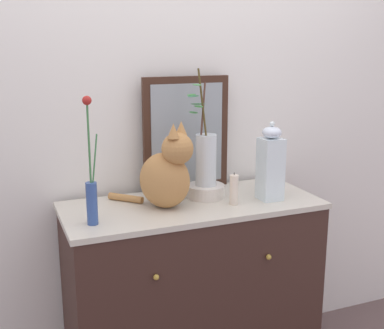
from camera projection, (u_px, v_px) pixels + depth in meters
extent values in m
cube|color=white|center=(167.00, 113.00, 2.50)|extent=(4.40, 0.08, 2.60)
cube|color=#3A241D|center=(192.00, 298.00, 2.41)|extent=(1.15, 0.49, 0.90)
cube|color=beige|center=(192.00, 205.00, 2.30)|extent=(1.18, 0.50, 0.02)
sphere|color=#B79338|center=(156.00, 277.00, 2.02)|extent=(0.02, 0.02, 0.02)
sphere|color=#B79338|center=(269.00, 257.00, 2.20)|extent=(0.02, 0.02, 0.02)
cube|color=#3A2218|center=(186.00, 134.00, 2.46)|extent=(0.44, 0.03, 0.56)
cube|color=gray|center=(187.00, 134.00, 2.44)|extent=(0.37, 0.01, 0.49)
ellipsoid|color=#B37D46|center=(165.00, 180.00, 2.20)|extent=(0.29, 0.29, 0.25)
sphere|color=#B37D46|center=(177.00, 149.00, 2.14)|extent=(0.14, 0.14, 0.14)
cone|color=#B37D46|center=(181.00, 128.00, 2.16)|extent=(0.05, 0.05, 0.06)
cone|color=#B37D46|center=(173.00, 131.00, 2.09)|extent=(0.05, 0.05, 0.06)
cylinder|color=#B37D46|center=(126.00, 198.00, 2.31)|extent=(0.14, 0.15, 0.03)
cylinder|color=#324F92|center=(92.00, 203.00, 2.00)|extent=(0.04, 0.04, 0.17)
cylinder|color=#3D7741|center=(89.00, 145.00, 1.95)|extent=(0.01, 0.01, 0.31)
sphere|color=#A6231F|center=(87.00, 100.00, 1.91)|extent=(0.04, 0.04, 0.04)
cylinder|color=#387940|center=(95.00, 158.00, 1.97)|extent=(0.03, 0.01, 0.19)
cylinder|color=silver|center=(206.00, 191.00, 2.37)|extent=(0.18, 0.18, 0.06)
cylinder|color=silver|center=(206.00, 160.00, 2.34)|extent=(0.10, 0.10, 0.24)
cylinder|color=#483B1B|center=(203.00, 113.00, 2.27)|extent=(0.04, 0.07, 0.39)
ellipsoid|color=#377C37|center=(199.00, 106.00, 2.25)|extent=(0.04, 0.07, 0.01)
ellipsoid|color=#33734B|center=(193.00, 96.00, 2.20)|extent=(0.08, 0.07, 0.01)
ellipsoid|color=#3F7F42|center=(197.00, 85.00, 2.19)|extent=(0.04, 0.07, 0.01)
cylinder|color=#523327|center=(202.00, 119.00, 2.30)|extent=(0.05, 0.05, 0.33)
ellipsoid|color=#3D7E42|center=(193.00, 112.00, 2.32)|extent=(0.04, 0.07, 0.01)
ellipsoid|color=#397044|center=(198.00, 104.00, 2.29)|extent=(0.08, 0.05, 0.01)
ellipsoid|color=#367D38|center=(191.00, 95.00, 2.28)|extent=(0.07, 0.08, 0.01)
cube|color=white|center=(270.00, 169.00, 2.31)|extent=(0.10, 0.10, 0.29)
ellipsoid|color=white|center=(272.00, 132.00, 2.27)|extent=(0.09, 0.09, 0.05)
sphere|color=white|center=(272.00, 124.00, 2.26)|extent=(0.02, 0.02, 0.02)
cylinder|color=beige|center=(234.00, 190.00, 2.25)|extent=(0.04, 0.04, 0.14)
cylinder|color=black|center=(234.00, 174.00, 2.24)|extent=(0.00, 0.00, 0.01)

